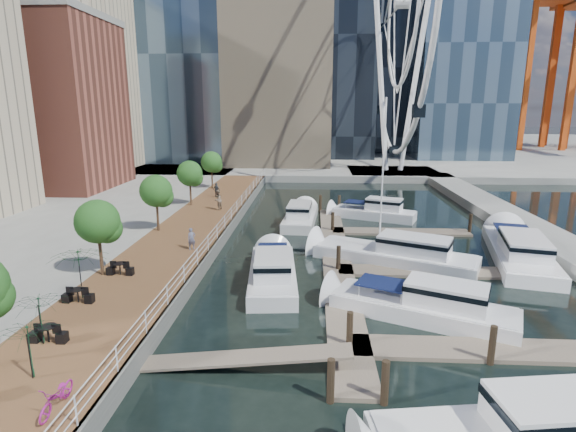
# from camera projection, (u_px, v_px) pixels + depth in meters

# --- Properties ---
(ground) EXTENTS (520.00, 520.00, 0.00)m
(ground) POSITION_uv_depth(u_px,v_px,m) (287.00, 326.00, 22.83)
(ground) COLOR black
(ground) RESTS_ON ground
(boardwalk) EXTENTS (6.00, 60.00, 1.00)m
(boardwalk) POSITION_uv_depth(u_px,v_px,m) (191.00, 233.00, 37.78)
(boardwalk) COLOR brown
(boardwalk) RESTS_ON ground
(seawall) EXTENTS (0.25, 60.00, 1.00)m
(seawall) POSITION_uv_depth(u_px,v_px,m) (226.00, 234.00, 37.61)
(seawall) COLOR #595954
(seawall) RESTS_ON ground
(land_far) EXTENTS (200.00, 114.00, 1.00)m
(land_far) POSITION_uv_depth(u_px,v_px,m) (310.00, 147.00, 121.71)
(land_far) COLOR gray
(land_far) RESTS_ON ground
(breakwater) EXTENTS (4.00, 60.00, 1.00)m
(breakwater) POSITION_uv_depth(u_px,v_px,m) (518.00, 224.00, 41.00)
(breakwater) COLOR gray
(breakwater) RESTS_ON ground
(pier) EXTENTS (14.00, 12.00, 1.00)m
(pier) POSITION_uv_depth(u_px,v_px,m) (393.00, 173.00, 72.39)
(pier) COLOR gray
(pier) RESTS_ON ground
(railing) EXTENTS (0.10, 60.00, 1.05)m
(railing) POSITION_uv_depth(u_px,v_px,m) (225.00, 222.00, 37.38)
(railing) COLOR white
(railing) RESTS_ON boardwalk
(floating_docks) EXTENTS (16.00, 34.00, 2.60)m
(floating_docks) POSITION_uv_depth(u_px,v_px,m) (407.00, 256.00, 31.95)
(floating_docks) COLOR #6D6051
(floating_docks) RESTS_ON ground
(ferris_wheel) EXTENTS (5.80, 45.60, 47.80)m
(ferris_wheel) POSITION_uv_depth(u_px,v_px,m) (402.00, 3.00, 66.44)
(ferris_wheel) COLOR white
(ferris_wheel) RESTS_ON ground
(street_trees) EXTENTS (2.60, 42.60, 4.60)m
(street_trees) POSITION_uv_depth(u_px,v_px,m) (156.00, 191.00, 36.06)
(street_trees) COLOR #3F2B1C
(street_trees) RESTS_ON ground
(cafe_tables) EXTENTS (2.50, 13.70, 0.74)m
(cafe_tables) POSITION_uv_depth(u_px,v_px,m) (64.00, 313.00, 21.15)
(cafe_tables) COLOR black
(cafe_tables) RESTS_ON ground
(yacht_foreground) EXTENTS (10.58, 6.73, 2.15)m
(yacht_foreground) POSITION_uv_depth(u_px,v_px,m) (421.00, 318.00, 23.72)
(yacht_foreground) COLOR silver
(yacht_foreground) RESTS_ON ground
(bicycle) EXTENTS (0.69, 1.97, 1.04)m
(bicycle) POSITION_uv_depth(u_px,v_px,m) (58.00, 396.00, 14.82)
(bicycle) COLOR #911573
(bicycle) RESTS_ON boardwalk
(pedestrian_near) EXTENTS (0.68, 0.61, 1.56)m
(pedestrian_near) POSITION_uv_depth(u_px,v_px,m) (192.00, 239.00, 31.75)
(pedestrian_near) COLOR slate
(pedestrian_near) RESTS_ON boardwalk
(pedestrian_mid) EXTENTS (1.03, 1.15, 1.97)m
(pedestrian_mid) POSITION_uv_depth(u_px,v_px,m) (218.00, 200.00, 44.10)
(pedestrian_mid) COLOR #7B6755
(pedestrian_mid) RESTS_ON boardwalk
(pedestrian_far) EXTENTS (1.04, 0.84, 1.66)m
(pedestrian_far) POSITION_uv_depth(u_px,v_px,m) (217.00, 190.00, 50.36)
(pedestrian_far) COLOR #30353C
(pedestrian_far) RESTS_ON boardwalk
(moored_yachts) EXTENTS (22.73, 36.69, 11.50)m
(moored_yachts) POSITION_uv_depth(u_px,v_px,m) (396.00, 263.00, 32.05)
(moored_yachts) COLOR white
(moored_yachts) RESTS_ON ground
(cafe_seating) EXTENTS (5.14, 10.52, 2.73)m
(cafe_seating) POSITION_uv_depth(u_px,v_px,m) (60.00, 301.00, 20.45)
(cafe_seating) COLOR #0D321B
(cafe_seating) RESTS_ON ground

